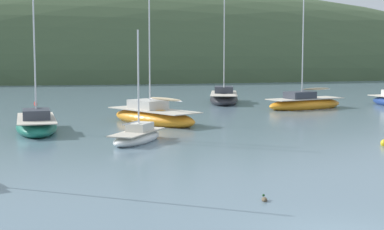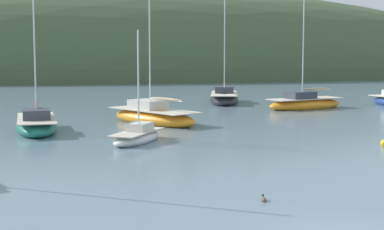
% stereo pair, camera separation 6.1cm
% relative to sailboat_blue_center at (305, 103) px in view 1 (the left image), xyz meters
% --- Properties ---
extents(far_shoreline_hill, '(150.00, 36.00, 33.12)m').
position_rel_sailboat_blue_center_xyz_m(far_shoreline_hill, '(-12.36, 55.76, -0.36)').
color(far_shoreline_hill, '#425638').
rests_on(far_shoreline_hill, ground).
extents(sailboat_blue_center, '(7.61, 4.62, 9.32)m').
position_rel_sailboat_blue_center_xyz_m(sailboat_blue_center, '(0.00, 0.00, 0.00)').
color(sailboat_blue_center, orange).
rests_on(sailboat_blue_center, ground).
extents(sailboat_cream_ketch, '(2.88, 7.15, 9.92)m').
position_rel_sailboat_blue_center_xyz_m(sailboat_cream_ketch, '(-21.12, -10.52, -0.01)').
color(sailboat_cream_ketch, '#196B56').
rests_on(sailboat_cream_ketch, ground).
extents(sailboat_orange_cutter, '(4.34, 7.95, 10.66)m').
position_rel_sailboat_blue_center_xyz_m(sailboat_orange_cutter, '(-5.29, 6.50, 0.01)').
color(sailboat_orange_cutter, '#232328').
rests_on(sailboat_orange_cutter, ground).
extents(sailboat_black_sloop, '(3.74, 4.79, 6.12)m').
position_rel_sailboat_blue_center_xyz_m(sailboat_black_sloop, '(-15.62, -15.73, -0.13)').
color(sailboat_black_sloop, white).
rests_on(sailboat_black_sloop, ground).
extents(sailboat_navy_dinghy, '(6.24, 7.94, 10.00)m').
position_rel_sailboat_blue_center_xyz_m(sailboat_navy_dinghy, '(-13.70, -7.61, 0.02)').
color(sailboat_navy_dinghy, orange).
rests_on(sailboat_navy_dinghy, ground).
extents(duck_lead, '(0.21, 0.43, 0.24)m').
position_rel_sailboat_blue_center_xyz_m(duck_lead, '(-12.91, -29.29, -0.38)').
color(duck_lead, brown).
rests_on(duck_lead, ground).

